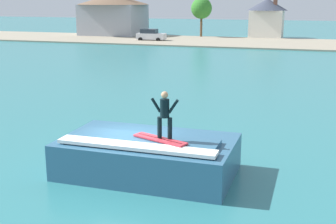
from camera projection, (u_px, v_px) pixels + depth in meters
ground_plane at (128, 170)px, 17.06m from camera, size 260.00×260.00×0.00m
wave_crest at (148, 156)px, 16.56m from camera, size 6.23×3.67×1.48m
surfboard at (160, 139)px, 15.78m from camera, size 2.14×1.16×0.06m
surfer at (165, 113)px, 15.58m from camera, size 1.01×0.32×1.66m
shoreline_bank at (270, 43)px, 65.32m from camera, size 120.00×16.18×0.19m
car_near_shore at (151, 35)px, 68.76m from camera, size 4.34×2.05×1.86m
house_with_chimney at (113, 12)px, 78.68m from camera, size 12.38×12.38×7.62m
house_small_cottage at (267, 16)px, 74.13m from camera, size 6.49×6.49×6.79m
tree_tall_bare at (201, 8)px, 74.44m from camera, size 3.42×3.42×6.49m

